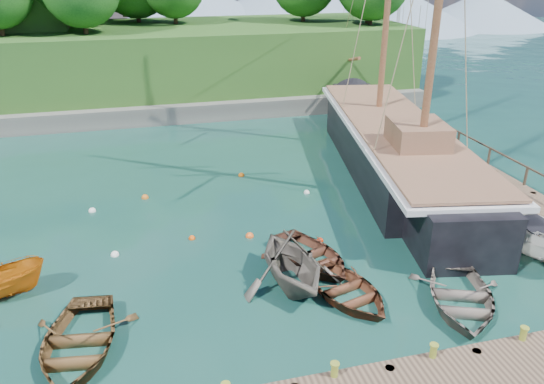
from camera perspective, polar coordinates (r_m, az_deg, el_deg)
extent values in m
plane|color=#143E37|center=(19.85, 4.07, -10.12)|extent=(160.00, 160.00, 0.00)
cube|color=#453429|center=(30.12, 20.93, 1.76)|extent=(3.20, 24.00, 0.12)
cube|color=black|center=(30.17, 20.88, 1.48)|extent=(3.20, 24.00, 0.20)
cylinder|color=black|center=(39.23, 9.68, 7.22)|extent=(0.28, 0.28, 1.10)
cylinder|color=black|center=(40.34, 13.09, 7.41)|extent=(0.28, 0.28, 1.10)
cylinder|color=olive|center=(16.96, 16.62, -18.15)|extent=(0.26, 0.26, 0.45)
cylinder|color=olive|center=(18.48, 24.97, -15.62)|extent=(0.26, 0.26, 0.45)
imported|color=brown|center=(17.99, -20.05, -15.88)|extent=(3.93, 5.03, 0.95)
imported|color=#625C52|center=(19.91, 2.03, -9.95)|extent=(4.18, 4.71, 2.29)
imported|color=#582F1D|center=(19.43, 7.94, -11.15)|extent=(3.89, 4.68, 0.84)
imported|color=#655A52|center=(19.96, 19.48, -11.41)|extent=(4.77, 5.45, 0.94)
imported|color=#4D2A1E|center=(21.24, 4.20, -7.63)|extent=(4.14, 4.91, 0.87)
imported|color=silver|center=(24.08, 25.89, -6.15)|extent=(3.60, 5.76, 2.08)
cube|color=black|center=(30.59, 13.01, 3.65)|extent=(7.91, 16.27, 3.24)
cube|color=black|center=(39.83, 9.08, 8.67)|extent=(3.66, 5.34, 2.92)
cube|color=black|center=(22.92, 19.03, -4.14)|extent=(4.24, 4.61, 3.08)
cube|color=silver|center=(30.10, 13.28, 6.45)|extent=(8.88, 21.09, 0.25)
cube|color=brown|center=(30.02, 13.33, 6.91)|extent=(8.35, 20.57, 0.12)
cube|color=brown|center=(26.82, 15.42, 6.01)|extent=(3.05, 3.42, 1.20)
cylinder|color=brown|center=(42.64, 8.31, 13.87)|extent=(1.53, 6.82, 1.69)
sphere|color=white|center=(22.61, -16.53, -6.56)|extent=(0.34, 0.34, 0.34)
sphere|color=#EB520C|center=(23.15, -8.60, -5.01)|extent=(0.28, 0.28, 0.28)
sphere|color=#FC5E1D|center=(23.08, -2.42, -4.82)|extent=(0.36, 0.36, 0.36)
sphere|color=silver|center=(27.28, 3.75, -0.12)|extent=(0.31, 0.31, 0.31)
sphere|color=orange|center=(27.42, -13.49, -0.64)|extent=(0.36, 0.36, 0.36)
sphere|color=#DB5F0B|center=(29.45, -3.31, 1.75)|extent=(0.33, 0.33, 0.33)
sphere|color=white|center=(26.70, -18.76, -1.99)|extent=(0.35, 0.35, 0.35)
sphere|color=red|center=(22.79, 5.18, -5.30)|extent=(0.30, 0.30, 0.30)
cube|color=#474744|center=(40.97, -17.80, 7.93)|extent=(50.00, 4.00, 1.40)
cube|color=#21491B|center=(46.31, -17.95, 12.73)|extent=(50.00, 14.00, 6.00)
cylinder|color=#382616|center=(43.44, -27.15, 15.63)|extent=(0.36, 0.36, 1.40)
cylinder|color=#382616|center=(46.63, 10.57, 18.13)|extent=(0.36, 0.36, 1.40)
cylinder|color=#382616|center=(47.10, -10.35, 18.20)|extent=(0.36, 0.36, 1.40)
cylinder|color=#382616|center=(46.17, -21.31, 16.93)|extent=(0.36, 0.36, 1.40)
cylinder|color=#382616|center=(49.08, -14.21, 18.10)|extent=(0.36, 0.36, 1.40)
cylinder|color=#382616|center=(47.61, 10.25, 18.26)|extent=(0.36, 0.36, 1.40)
cylinder|color=#382616|center=(42.41, -19.47, 16.69)|extent=(0.36, 0.36, 1.40)
cylinder|color=#382616|center=(48.43, 3.37, 18.67)|extent=(0.36, 0.36, 1.40)
cylinder|color=#382616|center=(53.66, -20.42, 17.82)|extent=(0.36, 0.36, 1.40)
cylinder|color=#382616|center=(54.07, -15.64, 18.43)|extent=(0.36, 0.36, 1.40)
cylinder|color=#382616|center=(47.19, -23.40, 16.73)|extent=(0.36, 0.36, 1.40)
cone|color=#728CA5|center=(89.48, 2.10, 19.67)|extent=(36.00, 36.00, 9.00)
cone|color=#728CA5|center=(96.24, 13.01, 18.82)|extent=(28.00, 28.00, 7.00)
cone|color=#728CA5|center=(86.46, -8.03, 18.99)|extent=(32.00, 32.00, 8.00)
cone|color=#728CA5|center=(105.06, 21.70, 17.92)|extent=(24.00, 24.00, 6.00)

